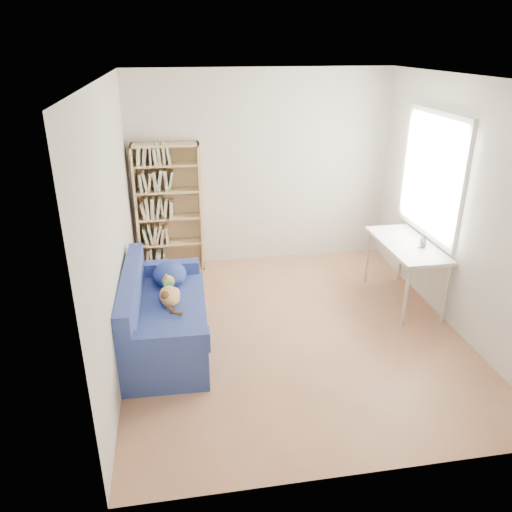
{
  "coord_description": "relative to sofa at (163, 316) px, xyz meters",
  "views": [
    {
      "loc": [
        -1.16,
        -4.54,
        2.9
      ],
      "look_at": [
        -0.38,
        0.13,
        0.85
      ],
      "focal_mm": 35.0,
      "sensor_mm": 36.0,
      "label": 1
    }
  ],
  "objects": [
    {
      "name": "pen_cup",
      "position": [
        2.93,
        0.31,
        0.49
      ],
      "size": [
        0.08,
        0.08,
        0.15
      ],
      "color": "white",
      "rests_on": "desk"
    },
    {
      "name": "bookshelf",
      "position": [
        0.12,
        1.87,
        0.48
      ],
      "size": [
        0.86,
        0.27,
        1.72
      ],
      "color": "tan",
      "rests_on": "ground"
    },
    {
      "name": "sofa",
      "position": [
        0.0,
        0.0,
        0.0
      ],
      "size": [
        0.84,
        1.68,
        0.82
      ],
      "rotation": [
        0.0,
        0.0,
        -0.03
      ],
      "color": "navy",
      "rests_on": "ground"
    },
    {
      "name": "desk",
      "position": [
        2.82,
        0.46,
        0.36
      ],
      "size": [
        0.56,
        1.23,
        0.75
      ],
      "color": "white",
      "rests_on": "ground"
    },
    {
      "name": "room_shell",
      "position": [
        1.47,
        0.06,
        1.32
      ],
      "size": [
        3.54,
        4.04,
        2.62
      ],
      "color": "silver",
      "rests_on": "ground"
    },
    {
      "name": "ground",
      "position": [
        1.37,
        0.02,
        -0.32
      ],
      "size": [
        4.0,
        4.0,
        0.0
      ],
      "primitive_type": "plane",
      "color": "#A56A4A",
      "rests_on": "ground"
    }
  ]
}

